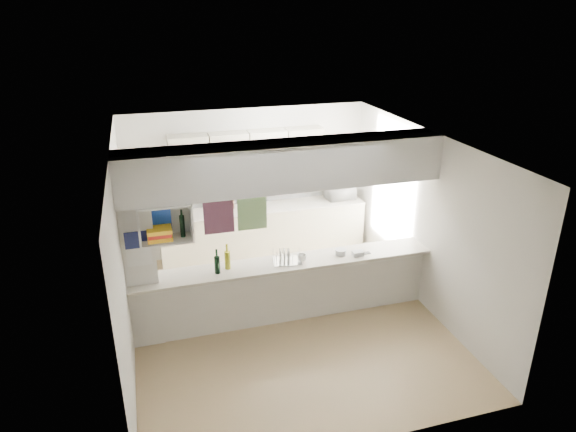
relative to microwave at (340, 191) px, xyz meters
name	(u,v)px	position (x,y,z in m)	size (l,w,h in m)	color
floor	(286,319)	(-1.64, -2.12, -1.06)	(4.80, 4.80, 0.00)	tan
ceiling	(285,142)	(-1.64, -2.12, 1.54)	(4.80, 4.80, 0.00)	white
wall_back	(248,182)	(-1.64, 0.28, 0.24)	(4.20, 4.20, 0.00)	silver
wall_left	(123,257)	(-3.74, -2.12, 0.24)	(4.80, 4.80, 0.00)	silver
wall_right	(424,220)	(0.46, -2.12, 0.24)	(4.80, 4.80, 0.00)	silver
servery_partition	(273,214)	(-1.81, -2.12, 0.60)	(4.20, 0.50, 2.60)	silver
cubby_shelf	(164,224)	(-3.21, -2.18, 0.65)	(0.65, 0.35, 0.50)	white
kitchen_run	(261,211)	(-1.48, 0.02, -0.23)	(3.60, 0.63, 2.24)	beige
microwave	(340,191)	(0.00, 0.00, 0.00)	(0.50, 0.34, 0.28)	white
bowl	(338,183)	(-0.05, 0.01, 0.17)	(0.23, 0.23, 0.06)	navy
dish_rack	(287,256)	(-1.62, -2.11, -0.06)	(0.43, 0.35, 0.21)	silver
cup	(302,258)	(-1.42, -2.17, -0.08)	(0.12, 0.12, 0.10)	white
wine_bottles	(223,262)	(-2.50, -2.12, -0.01)	(0.23, 0.16, 0.36)	black
plastic_tubs	(348,253)	(-0.73, -2.15, -0.10)	(0.50, 0.23, 0.08)	silver
utensil_jar	(261,203)	(-1.46, 0.03, -0.07)	(0.09, 0.09, 0.13)	black
knife_block	(230,203)	(-2.00, 0.06, -0.03)	(0.11, 0.08, 0.21)	brown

